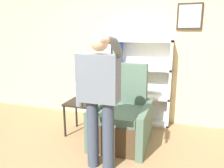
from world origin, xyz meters
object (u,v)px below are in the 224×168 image
Objects in this scene: bookcase at (135,82)px; side_table at (81,107)px; armchair at (123,119)px; table_lamp at (81,80)px; person_standing at (99,94)px.

side_table is (-0.75, -0.80, -0.31)m from bookcase.
side_table is at bearing 174.78° from armchair.
table_lamp is at bearing -133.03° from bookcase.
bookcase reaches higher than table_lamp.
armchair is at bearing 83.47° from person_standing.
person_standing reaches higher than armchair.
armchair is 2.14× the size of side_table.
person_standing is (-0.09, -1.64, 0.20)m from bookcase.
bookcase is 1.11m from table_lamp.
person_standing reaches higher than side_table.
person_standing is 3.40× the size of table_lamp.
bookcase is 1.66m from person_standing.
bookcase is at bearing 90.06° from armchair.
bookcase is at bearing 46.97° from side_table.
armchair is at bearing -89.94° from bookcase.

